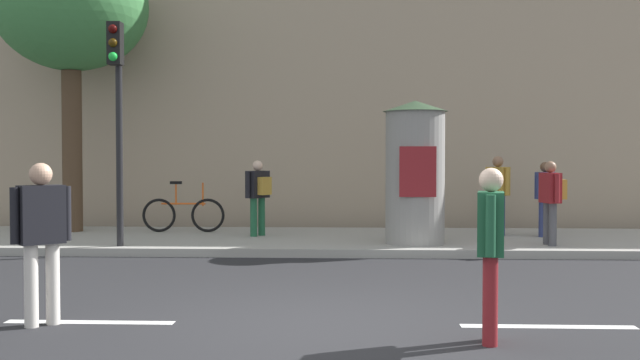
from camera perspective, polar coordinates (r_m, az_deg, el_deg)
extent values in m
plane|color=#232326|center=(7.70, -0.33, -11.32)|extent=(80.00, 80.00, 0.00)
cube|color=#9E9B93|center=(14.59, 0.99, -4.80)|extent=(36.00, 4.00, 0.15)
cube|color=silver|center=(8.17, -17.69, -10.61)|extent=(1.80, 0.16, 0.01)
cube|color=silver|center=(7.96, 17.54, -10.95)|extent=(1.80, 0.16, 0.01)
cube|color=tan|center=(19.66, 1.37, 9.15)|extent=(36.00, 5.00, 8.54)
cylinder|color=black|center=(13.50, -15.52, 1.80)|extent=(0.12, 0.12, 3.23)
cube|color=black|center=(13.48, -15.83, 10.30)|extent=(0.24, 0.24, 0.75)
sphere|color=#390605|center=(13.40, -16.01, 11.37)|extent=(0.16, 0.16, 0.16)
sphere|color=#3C2906|center=(13.36, -16.00, 10.35)|extent=(0.16, 0.16, 0.16)
sphere|color=green|center=(13.32, -15.99, 9.33)|extent=(0.16, 0.16, 0.16)
cylinder|color=gray|center=(13.50, 7.49, 0.18)|extent=(1.09, 1.09, 2.45)
cone|color=#334C33|center=(13.53, 7.52, 5.79)|extent=(1.20, 1.20, 0.20)
cube|color=maroon|center=(12.94, 7.71, 0.65)|extent=(0.65, 0.02, 0.90)
cylinder|color=#4C3826|center=(16.50, -18.93, 2.16)|extent=(0.42, 0.42, 3.47)
ellipsoid|color=#3D7F42|center=(16.82, -19.04, 12.88)|extent=(3.28, 3.28, 2.79)
cylinder|color=maroon|center=(6.96, 13.26, -9.27)|extent=(0.14, 0.14, 0.83)
cylinder|color=maroon|center=(7.16, 13.26, -8.96)|extent=(0.14, 0.14, 0.83)
cube|color=#1E5938|center=(6.96, 13.30, -3.35)|extent=(0.31, 0.44, 0.59)
cylinder|color=#1E5938|center=(6.72, 13.29, -3.54)|extent=(0.09, 0.09, 0.56)
cylinder|color=#1E5938|center=(7.21, 13.31, -3.18)|extent=(0.09, 0.09, 0.56)
sphere|color=beige|center=(6.94, 13.33, 0.01)|extent=(0.23, 0.23, 0.23)
cylinder|color=silver|center=(8.07, -21.79, -7.75)|extent=(0.14, 0.14, 0.85)
cylinder|color=silver|center=(8.14, -20.30, -7.66)|extent=(0.14, 0.14, 0.85)
cube|color=black|center=(8.02, -21.10, -2.55)|extent=(0.49, 0.47, 0.61)
cylinder|color=black|center=(7.94, -22.92, -2.61)|extent=(0.09, 0.09, 0.58)
cylinder|color=black|center=(8.10, -19.32, -2.49)|extent=(0.09, 0.09, 0.58)
sphere|color=tan|center=(8.00, -21.13, 0.44)|extent=(0.23, 0.23, 0.23)
cylinder|color=navy|center=(15.39, 17.47, -2.83)|extent=(0.14, 0.14, 0.76)
cylinder|color=navy|center=(15.21, 17.10, -2.88)|extent=(0.14, 0.14, 0.76)
cube|color=navy|center=(15.26, 17.31, -0.42)|extent=(0.45, 0.46, 0.54)
cylinder|color=navy|center=(15.48, 17.75, -0.39)|extent=(0.09, 0.09, 0.51)
cylinder|color=navy|center=(15.05, 16.85, -0.44)|extent=(0.09, 0.09, 0.51)
sphere|color=brown|center=(15.26, 17.32, 0.99)|extent=(0.21, 0.21, 0.21)
cylinder|color=#1E5938|center=(14.88, -4.62, -2.88)|extent=(0.14, 0.14, 0.78)
cylinder|color=#1E5938|center=(14.70, -5.25, -2.94)|extent=(0.14, 0.14, 0.78)
cube|color=black|center=(14.75, -4.94, -0.34)|extent=(0.47, 0.54, 0.55)
cylinder|color=black|center=(14.97, -4.21, -0.31)|extent=(0.09, 0.09, 0.52)
cylinder|color=black|center=(14.54, -5.69, -0.38)|extent=(0.09, 0.09, 0.52)
sphere|color=beige|center=(14.74, -4.94, 1.13)|extent=(0.21, 0.21, 0.21)
cube|color=#B78C33|center=(14.64, -4.41, -0.47)|extent=(0.29, 0.32, 0.36)
cylinder|color=navy|center=(15.44, 13.51, -2.67)|extent=(0.14, 0.14, 0.82)
cylinder|color=navy|center=(15.26, 14.11, -2.73)|extent=(0.14, 0.14, 0.82)
cube|color=#B78C33|center=(15.31, 13.83, -0.08)|extent=(0.45, 0.54, 0.58)
cylinder|color=#B78C33|center=(15.53, 13.13, -0.05)|extent=(0.09, 0.09, 0.55)
cylinder|color=#B78C33|center=(15.10, 14.54, -0.11)|extent=(0.09, 0.09, 0.55)
sphere|color=#8C664C|center=(15.30, 13.84, 1.42)|extent=(0.22, 0.22, 0.22)
cylinder|color=#4C4C51|center=(13.73, 17.86, -3.36)|extent=(0.14, 0.14, 0.77)
cylinder|color=#4C4C51|center=(13.93, 17.45, -3.29)|extent=(0.14, 0.14, 0.77)
cube|color=maroon|center=(13.79, 17.68, -0.59)|extent=(0.32, 0.49, 0.55)
cylinder|color=maroon|center=(13.55, 18.18, -0.64)|extent=(0.09, 0.09, 0.52)
cylinder|color=maroon|center=(14.03, 17.20, -0.55)|extent=(0.09, 0.09, 0.52)
sphere|color=#8C664C|center=(13.78, 17.69, 0.98)|extent=(0.21, 0.21, 0.21)
cube|color=#B78C33|center=(13.87, 18.35, -0.70)|extent=(0.21, 0.30, 0.36)
torus|color=black|center=(15.89, -12.56, -2.73)|extent=(0.72, 0.08, 0.72)
torus|color=black|center=(15.68, -8.82, -2.77)|extent=(0.72, 0.08, 0.72)
cylinder|color=#D85919|center=(15.76, -10.71, -1.84)|extent=(0.95, 0.07, 0.04)
cylinder|color=#D85919|center=(15.78, -11.28, -1.11)|extent=(0.04, 0.04, 0.45)
cylinder|color=#D85919|center=(15.67, -9.21, -1.12)|extent=(0.04, 0.04, 0.50)
cube|color=black|center=(15.77, -11.28, -0.21)|extent=(0.24, 0.11, 0.06)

